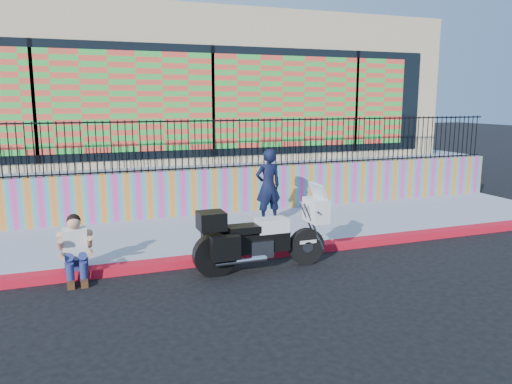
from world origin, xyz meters
name	(u,v)px	position (x,y,z in m)	size (l,w,h in m)	color
ground	(274,256)	(0.00, 0.00, 0.00)	(90.00, 90.00, 0.00)	black
red_curb	(274,252)	(0.00, 0.00, 0.07)	(16.00, 0.30, 0.15)	#B90D2B
sidewalk	(245,231)	(0.00, 1.65, 0.07)	(16.00, 3.00, 0.15)	gray
mural_wall	(224,191)	(0.00, 3.25, 0.70)	(16.00, 0.20, 1.10)	#DD3A97
metal_fence	(223,144)	(0.00, 3.25, 1.85)	(15.80, 0.04, 1.20)	black
elevated_platform	(181,168)	(0.00, 8.35, 0.62)	(16.00, 10.00, 1.25)	gray
storefront_building	(180,89)	(0.00, 8.13, 3.25)	(14.00, 8.06, 4.00)	tan
police_motorcycle	(260,236)	(-0.52, -0.64, 0.61)	(2.35, 0.78, 1.46)	black
police_officer	(268,186)	(0.65, 1.92, 0.99)	(0.61, 0.40, 1.68)	black
seated_man	(76,255)	(-3.50, -0.14, 0.45)	(0.54, 0.71, 1.06)	navy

